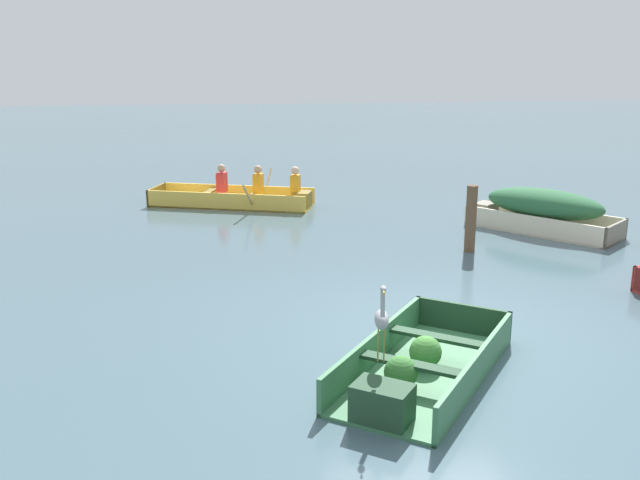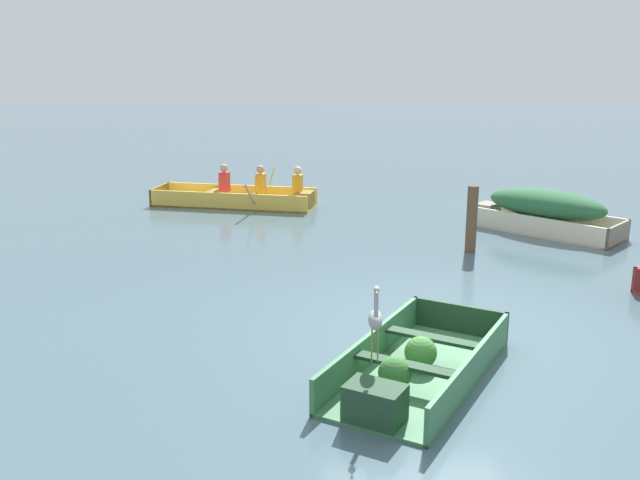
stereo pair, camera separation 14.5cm
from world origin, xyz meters
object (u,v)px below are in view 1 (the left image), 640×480
(heron_on_dinghy, at_px, (382,318))
(skiff_cream_mid_moored, at_px, (542,207))
(mooring_post, at_px, (471,219))
(dinghy_green_foreground, at_px, (419,368))
(rowboat_yellow_with_crew, at_px, (242,197))

(heron_on_dinghy, bearing_deg, skiff_cream_mid_moored, 54.97)
(skiff_cream_mid_moored, relative_size, mooring_post, 2.42)
(skiff_cream_mid_moored, height_order, mooring_post, mooring_post)
(heron_on_dinghy, xyz_separation_m, mooring_post, (2.63, 5.15, -0.28))
(heron_on_dinghy, bearing_deg, mooring_post, 62.95)
(dinghy_green_foreground, xyz_separation_m, heron_on_dinghy, (-0.48, -0.33, 0.71))
(dinghy_green_foreground, xyz_separation_m, skiff_cream_mid_moored, (3.97, 6.02, 0.32))
(skiff_cream_mid_moored, distance_m, mooring_post, 2.18)
(mooring_post, bearing_deg, dinghy_green_foreground, -114.02)
(rowboat_yellow_with_crew, height_order, heron_on_dinghy, heron_on_dinghy)
(heron_on_dinghy, height_order, mooring_post, heron_on_dinghy)
(dinghy_green_foreground, distance_m, heron_on_dinghy, 0.92)
(mooring_post, bearing_deg, skiff_cream_mid_moored, 33.35)
(heron_on_dinghy, bearing_deg, dinghy_green_foreground, 34.31)
(heron_on_dinghy, distance_m, mooring_post, 5.79)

